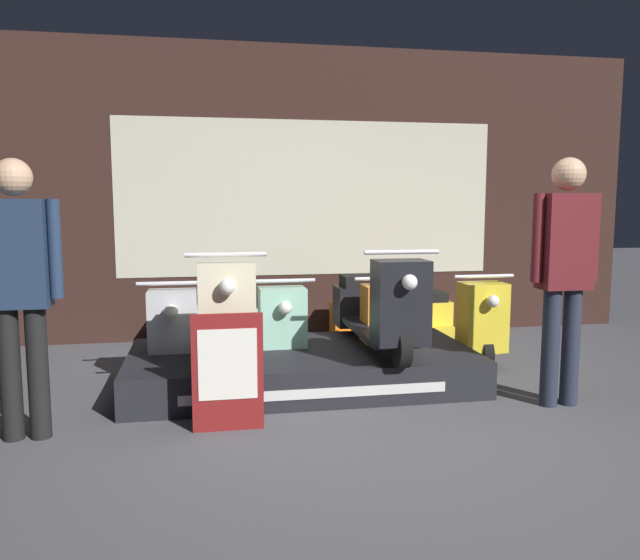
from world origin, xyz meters
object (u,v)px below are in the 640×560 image
(scooter_display_left, at_px, (224,313))
(scooter_display_right, at_px, (378,308))
(scooter_backrow_0, at_px, (177,330))
(person_right_browsing, at_px, (565,264))
(scooter_backrow_1, at_px, (275,327))
(person_left_browsing, at_px, (19,280))
(scooter_backrow_2, at_px, (367,324))
(price_sign_board, at_px, (228,372))
(scooter_backrow_3, at_px, (455,320))

(scooter_display_left, distance_m, scooter_display_right, 1.26)
(scooter_backrow_0, distance_m, person_right_browsing, 3.36)
(scooter_backrow_0, relative_size, scooter_backrow_1, 1.00)
(scooter_backrow_1, xyz_separation_m, person_right_browsing, (1.94, -1.65, 0.72))
(scooter_display_left, height_order, person_left_browsing, person_left_browsing)
(scooter_display_right, relative_size, scooter_backrow_2, 1.00)
(scooter_display_right, bearing_deg, scooter_backrow_2, 80.91)
(scooter_display_left, height_order, scooter_backrow_2, scooter_display_left)
(scooter_backrow_0, height_order, scooter_backrow_1, same)
(scooter_display_left, xyz_separation_m, price_sign_board, (-0.01, -0.90, -0.23))
(scooter_backrow_0, xyz_separation_m, scooter_backrow_3, (2.70, 0.00, 0.00))
(scooter_display_left, height_order, scooter_display_right, same)
(scooter_display_right, height_order, scooter_backrow_3, scooter_display_right)
(scooter_backrow_3, bearing_deg, scooter_display_right, -141.19)
(scooter_backrow_1, height_order, person_left_browsing, person_left_browsing)
(person_right_browsing, bearing_deg, scooter_display_left, 161.52)
(scooter_backrow_2, height_order, price_sign_board, scooter_backrow_2)
(scooter_display_left, xyz_separation_m, scooter_backrow_3, (2.29, 0.83, -0.29))
(scooter_display_left, xyz_separation_m, scooter_backrow_1, (0.49, 0.83, -0.29))
(scooter_backrow_3, relative_size, person_left_browsing, 0.99)
(scooter_backrow_1, bearing_deg, person_right_browsing, -40.25)
(scooter_backrow_2, xyz_separation_m, person_left_browsing, (-2.67, -1.65, 0.69))
(scooter_display_right, xyz_separation_m, person_left_browsing, (-2.54, -0.81, 0.39))
(person_right_browsing, height_order, price_sign_board, person_right_browsing)
(scooter_display_left, bearing_deg, scooter_backrow_1, 59.57)
(scooter_backrow_1, bearing_deg, scooter_backrow_3, 0.00)
(scooter_display_right, relative_size, scooter_backrow_3, 1.00)
(scooter_backrow_0, relative_size, scooter_backrow_3, 1.00)
(person_right_browsing, bearing_deg, scooter_backrow_3, 94.86)
(scooter_display_right, distance_m, person_right_browsing, 1.49)
(scooter_backrow_1, xyz_separation_m, scooter_backrow_2, (0.90, 0.00, 0.00))
(person_left_browsing, xyz_separation_m, person_right_browsing, (3.71, -0.00, 0.03))
(scooter_backrow_0, xyz_separation_m, price_sign_board, (0.40, -1.73, 0.06))
(scooter_backrow_0, bearing_deg, scooter_backrow_2, 0.00)
(person_left_browsing, height_order, person_right_browsing, person_right_browsing)
(scooter_display_left, bearing_deg, scooter_backrow_3, 19.95)
(scooter_display_left, height_order, scooter_backrow_3, scooter_display_left)
(price_sign_board, bearing_deg, scooter_backrow_0, 103.12)
(scooter_backrow_0, relative_size, person_right_browsing, 0.96)
(scooter_display_left, distance_m, scooter_backrow_1, 1.01)
(scooter_backrow_1, xyz_separation_m, person_left_browsing, (-1.77, -1.65, 0.69))
(price_sign_board, bearing_deg, scooter_display_right, 35.36)
(scooter_display_right, bearing_deg, price_sign_board, -144.64)
(scooter_backrow_2, distance_m, price_sign_board, 2.23)
(scooter_backrow_1, relative_size, scooter_backrow_3, 1.00)
(scooter_backrow_0, relative_size, scooter_backrow_2, 1.00)
(scooter_display_right, bearing_deg, person_right_browsing, -34.69)
(scooter_display_right, bearing_deg, scooter_backrow_0, 153.52)
(scooter_display_right, relative_size, scooter_backrow_0, 1.00)
(person_left_browsing, bearing_deg, scooter_display_right, 17.76)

